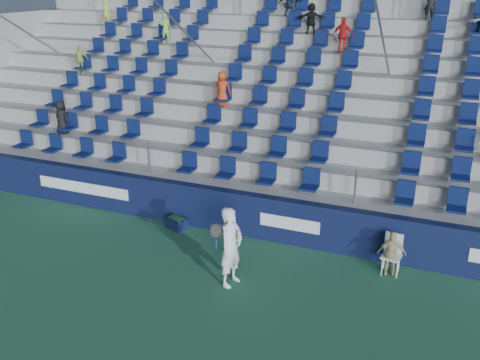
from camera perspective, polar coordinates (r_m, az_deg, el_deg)
name	(u,v)px	position (r m, az deg, el deg)	size (l,w,h in m)	color
ground	(184,291)	(12.25, -5.99, -11.72)	(70.00, 70.00, 0.00)	#2D6946
sponsor_wall	(238,213)	(14.46, -0.20, -3.50)	(24.00, 0.32, 1.20)	#10173D
grandstand	(295,115)	(18.51, 5.91, 6.95)	(24.00, 8.17, 6.63)	#A4A49E
tennis_player	(231,247)	(12.00, -0.97, -7.12)	(0.69, 0.76, 1.88)	white
line_judge_chair	(392,251)	(13.16, 15.95, -7.25)	(0.47, 0.49, 0.97)	white
line_judge	(392,253)	(13.02, 15.87, -7.53)	(0.65, 0.27, 1.11)	tan
ball_bin	(176,222)	(15.00, -6.80, -4.51)	(0.68, 0.57, 0.32)	black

